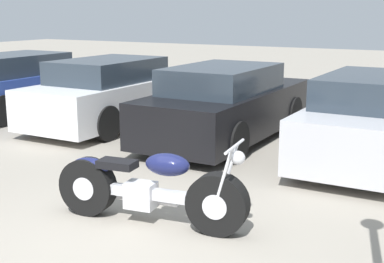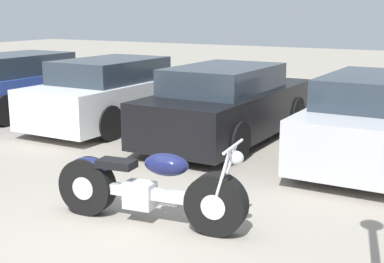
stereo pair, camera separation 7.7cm
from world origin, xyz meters
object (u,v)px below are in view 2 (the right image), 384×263
Objects in this scene: motorcycle at (146,188)px; parked_car_black at (229,105)px; parked_car_silver at (378,119)px; parked_car_blue at (25,85)px; parked_car_white at (117,93)px.

motorcycle is 4.24m from parked_car_black.
parked_car_black and parked_car_silver have the same top height.
parked_car_silver is (8.08, -0.11, 0.00)m from parked_car_blue.
parked_car_blue is 8.08m from parked_car_silver.
parked_car_blue is 1.00× the size of parked_car_white.
parked_car_blue is at bearing 179.21° from parked_car_black.
parked_car_blue and parked_car_black have the same top height.
motorcycle is 0.52× the size of parked_car_blue.
parked_car_silver is (5.39, -0.15, 0.00)m from parked_car_white.
parked_car_black is at bearing 179.32° from parked_car_silver.
parked_car_blue and parked_car_white have the same top height.
parked_car_silver is at bearing -0.75° from parked_car_blue.
parked_car_black is 1.00× the size of parked_car_silver.
motorcycle is at bearing -112.74° from parked_car_silver.
parked_car_black is (2.69, -0.12, 0.00)m from parked_car_white.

